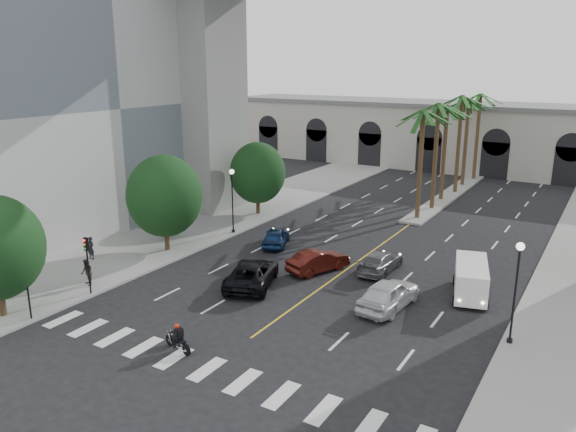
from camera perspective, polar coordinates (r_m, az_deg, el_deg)
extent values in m
plane|color=black|center=(27.81, -6.22, -13.87)|extent=(140.00, 140.00, 0.00)
cube|color=gray|center=(47.36, -9.80, -1.36)|extent=(8.00, 100.00, 0.15)
cube|color=gray|center=(60.58, 15.95, 1.97)|extent=(2.00, 24.00, 0.20)
cube|color=beige|center=(52.35, -22.72, 10.35)|extent=(16.00, 32.00, 20.00)
cube|color=#B6B1A3|center=(76.24, 19.62, 7.32)|extent=(70.00, 10.00, 8.00)
cube|color=slate|center=(75.83, 19.91, 10.50)|extent=(71.00, 10.50, 0.50)
cube|color=gray|center=(53.11, -8.25, 11.85)|extent=(5.00, 6.00, 20.80)
cylinder|color=#47331E|center=(50.24, 13.27, 4.90)|extent=(0.40, 0.40, 9.50)
cylinder|color=#47331E|center=(53.96, 14.71, 5.67)|extent=(0.40, 0.40, 9.80)
cylinder|color=#47331E|center=(57.88, 15.56, 5.99)|extent=(0.40, 0.40, 9.30)
cylinder|color=#47331E|center=(61.56, 16.93, 6.80)|extent=(0.40, 0.40, 10.10)
cylinder|color=#47331E|center=(65.50, 17.59, 7.01)|extent=(0.40, 0.40, 9.60)
cylinder|color=#47331E|center=(69.28, 18.64, 7.47)|extent=(0.40, 0.40, 9.90)
cylinder|color=#382616|center=(34.55, -27.11, -7.39)|extent=(0.36, 0.36, 2.34)
cylinder|color=#382616|center=(42.21, -12.21, -1.94)|extent=(0.36, 0.36, 2.45)
ellipsoid|color=black|center=(41.43, -12.44, 2.01)|extent=(5.44, 5.44, 5.98)
cylinder|color=#382616|center=(51.26, -3.07, 1.36)|extent=(0.36, 0.36, 2.27)
ellipsoid|color=black|center=(50.66, -3.11, 4.40)|extent=(5.04, 5.04, 5.54)
cylinder|color=black|center=(45.91, -5.58, -1.61)|extent=(0.28, 0.28, 0.36)
cylinder|color=black|center=(45.26, -5.66, 1.32)|extent=(0.11, 0.11, 5.00)
sphere|color=white|center=(44.71, -5.74, 4.49)|extent=(0.40, 0.40, 0.40)
cylinder|color=black|center=(30.47, 21.57, -11.80)|extent=(0.28, 0.28, 0.36)
cylinder|color=black|center=(29.49, 22.03, -7.59)|extent=(0.11, 0.11, 5.00)
sphere|color=white|center=(28.64, 22.54, -2.88)|extent=(0.40, 0.40, 0.40)
cylinder|color=black|center=(33.23, -24.92, -6.92)|extent=(0.10, 0.10, 3.50)
cube|color=black|center=(32.72, -25.22, -4.48)|extent=(0.25, 0.18, 0.80)
cylinder|color=black|center=(35.40, -19.62, -5.01)|extent=(0.10, 0.10, 3.50)
cube|color=black|center=(34.93, -19.84, -2.70)|extent=(0.25, 0.18, 0.80)
cylinder|color=black|center=(28.93, -11.91, -12.25)|extent=(0.58, 0.22, 0.57)
cylinder|color=black|center=(27.92, -10.28, -13.24)|extent=(0.58, 0.22, 0.57)
cube|color=silver|center=(28.35, -11.07, -12.64)|extent=(0.43, 0.35, 0.25)
cube|color=black|center=(28.34, -11.26, -12.06)|extent=(0.56, 0.32, 0.19)
cube|color=black|center=(28.04, -10.75, -12.43)|extent=(0.47, 0.32, 0.11)
cylinder|color=black|center=(28.53, -11.73, -11.41)|extent=(0.15, 0.52, 0.03)
cube|color=black|center=(28.03, -11.05, -11.62)|extent=(0.32, 0.41, 0.50)
cube|color=black|center=(27.90, -10.87, -11.64)|extent=(0.20, 0.31, 0.36)
sphere|color=red|center=(27.99, -11.24, -10.93)|extent=(0.25, 0.25, 0.25)
imported|color=silver|center=(32.58, 10.17, -7.80)|extent=(2.43, 5.15, 1.70)
imported|color=#44120D|center=(37.56, 3.09, -4.58)|extent=(3.10, 4.72, 1.47)
imported|color=black|center=(35.27, -3.68, -5.86)|extent=(4.37, 6.15, 1.56)
imported|color=#5B5C60|center=(38.02, 9.32, -4.60)|extent=(1.91, 4.68, 1.36)
imported|color=navy|center=(42.69, -1.24, -2.12)|extent=(3.11, 4.45, 1.41)
cube|color=white|center=(35.22, 18.09, -6.00)|extent=(2.94, 5.12, 1.79)
cube|color=black|center=(33.02, 18.19, -7.04)|extent=(1.66, 0.63, 0.76)
cylinder|color=black|center=(33.94, 16.58, -8.25)|extent=(0.40, 0.67, 0.63)
cylinder|color=black|center=(34.02, 19.46, -8.44)|extent=(0.40, 0.67, 0.63)
cylinder|color=black|center=(37.08, 16.62, -6.20)|extent=(0.40, 0.67, 0.63)
cylinder|color=black|center=(37.16, 19.24, -6.38)|extent=(0.40, 0.67, 0.63)
imported|color=black|center=(41.65, -19.40, -3.10)|extent=(0.61, 0.42, 1.62)
imported|color=black|center=(36.95, -19.76, -5.43)|extent=(1.02, 0.94, 1.68)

